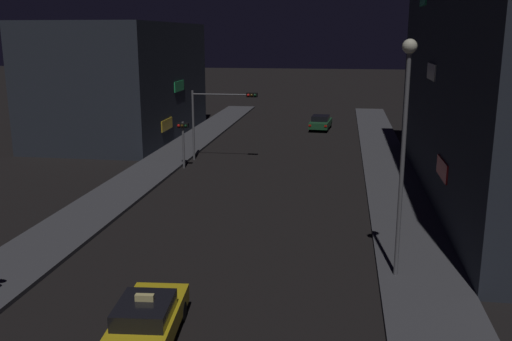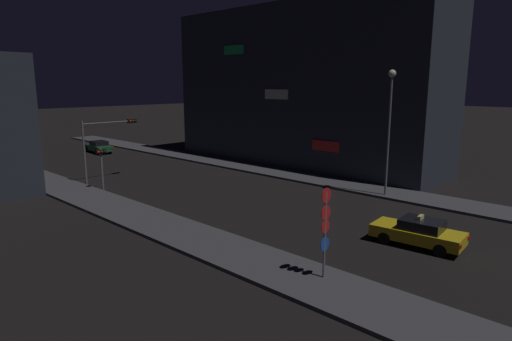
{
  "view_description": "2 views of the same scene",
  "coord_description": "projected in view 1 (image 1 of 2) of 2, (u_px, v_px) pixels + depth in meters",
  "views": [
    {
      "loc": [
        4.77,
        -6.19,
        9.15
      ],
      "look_at": [
        0.38,
        22.19,
        2.17
      ],
      "focal_mm": 39.39,
      "sensor_mm": 36.0,
      "label": 1
    },
    {
      "loc": [
        -21.63,
        0.06,
        8.05
      ],
      "look_at": [
        -1.79,
        18.9,
        2.61
      ],
      "focal_mm": 30.63,
      "sensor_mm": 36.0,
      "label": 2
    }
  ],
  "objects": [
    {
      "name": "sidewalk_left",
      "position": [
        159.0,
        165.0,
        40.05
      ],
      "size": [
        3.36,
        66.6,
        0.18
      ],
      "primitive_type": "cube",
      "color": "#424247",
      "rests_on": "ground_plane"
    },
    {
      "name": "sidewalk_right",
      "position": [
        389.0,
        173.0,
        37.66
      ],
      "size": [
        3.36,
        66.6,
        0.18
      ],
      "primitive_type": "cube",
      "color": "#424247",
      "rests_on": "ground_plane"
    },
    {
      "name": "building_facade_left",
      "position": [
        123.0,
        81.0,
        50.59
      ],
      "size": [
        10.5,
        19.6,
        10.15
      ],
      "color": "#282D38",
      "rests_on": "ground_plane"
    },
    {
      "name": "building_facade_right",
      "position": [
        506.0,
        61.0,
        31.06
      ],
      "size": [
        7.89,
        28.52,
        15.41
      ],
      "color": "#282D38",
      "rests_on": "ground_plane"
    },
    {
      "name": "taxi",
      "position": [
        146.0,
        321.0,
        16.95
      ],
      "size": [
        2.19,
        4.59,
        1.62
      ],
      "color": "yellow",
      "rests_on": "ground_plane"
    },
    {
      "name": "far_car",
      "position": [
        321.0,
        122.0,
        55.2
      ],
      "size": [
        2.17,
        4.59,
        1.42
      ],
      "color": "#1E512D",
      "rests_on": "ground_plane"
    },
    {
      "name": "traffic_light_overhead",
      "position": [
        218.0,
        110.0,
        40.92
      ],
      "size": [
        4.88,
        0.41,
        5.17
      ],
      "color": "slate",
      "rests_on": "ground_plane"
    },
    {
      "name": "traffic_light_left_kerb",
      "position": [
        183.0,
        135.0,
        38.88
      ],
      "size": [
        0.8,
        0.42,
        3.28
      ],
      "color": "slate",
      "rests_on": "ground_plane"
    },
    {
      "name": "street_lamp_near_block",
      "position": [
        405.0,
        121.0,
        20.12
      ],
      "size": [
        0.52,
        0.52,
        8.83
      ],
      "color": "slate",
      "rests_on": "sidewalk_right"
    }
  ]
}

